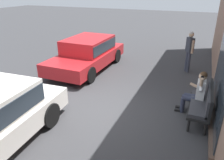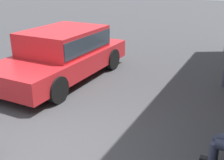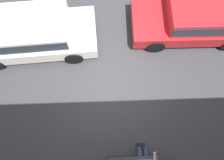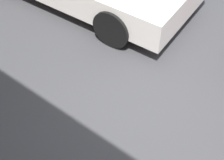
% 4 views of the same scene
% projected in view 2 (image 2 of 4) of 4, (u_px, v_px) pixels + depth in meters
% --- Properties ---
extents(ground_plane, '(60.00, 60.00, 0.00)m').
position_uv_depth(ground_plane, '(51.00, 156.00, 4.54)').
color(ground_plane, '#38383A').
extents(parked_car_near, '(4.35, 1.99, 1.36)m').
position_uv_depth(parked_car_near, '(63.00, 52.00, 7.72)').
color(parked_car_near, red).
rests_on(parked_car_near, ground_plane).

